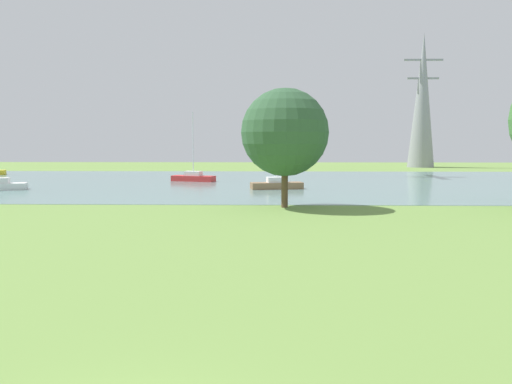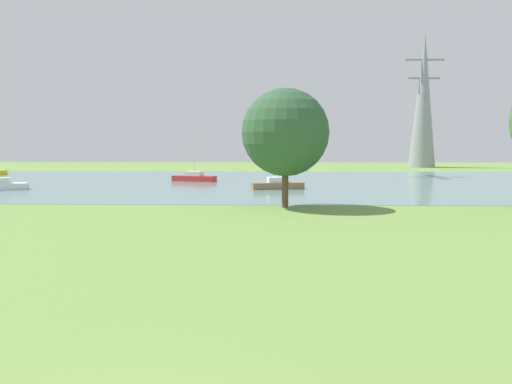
% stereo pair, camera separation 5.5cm
% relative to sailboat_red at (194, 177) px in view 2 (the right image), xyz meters
% --- Properties ---
extents(ground_plane, '(160.00, 160.00, 0.00)m').
position_rel_sailboat_red_xyz_m(ground_plane, '(6.03, -29.43, -0.47)').
color(ground_plane, olive).
extents(water_surface, '(140.00, 40.00, 0.02)m').
position_rel_sailboat_red_xyz_m(water_surface, '(6.03, -1.43, -0.46)').
color(water_surface, slate).
rests_on(water_surface, ground).
extents(sailboat_red, '(5.03, 2.88, 7.55)m').
position_rel_sailboat_red_xyz_m(sailboat_red, '(0.00, 0.00, 0.00)').
color(sailboat_red, red).
rests_on(sailboat_red, water_surface).
extents(sailboat_brown, '(5.01, 2.46, 7.32)m').
position_rel_sailboat_red_xyz_m(sailboat_brown, '(9.07, -9.06, -0.00)').
color(sailboat_brown, brown).
rests_on(sailboat_brown, water_surface).
extents(tree_west_near, '(5.88, 5.88, 7.99)m').
position_rel_sailboat_red_xyz_m(tree_west_near, '(9.44, -22.60, 4.57)').
color(tree_west_near, brown).
rests_on(tree_west_near, ground).
extents(electricity_pylon, '(6.40, 4.40, 22.11)m').
position_rel_sailboat_red_xyz_m(electricity_pylon, '(33.70, 31.87, 10.60)').
color(electricity_pylon, gray).
rests_on(electricity_pylon, ground).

